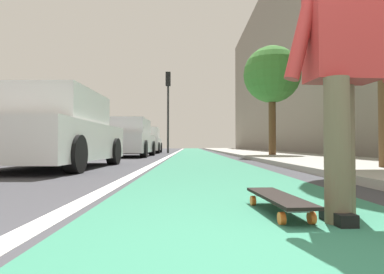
{
  "coord_description": "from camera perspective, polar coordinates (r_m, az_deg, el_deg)",
  "views": [
    {
      "loc": [
        -0.87,
        0.36,
        0.44
      ],
      "look_at": [
        12.78,
        0.25,
        0.78
      ],
      "focal_mm": 31.62,
      "sensor_mm": 36.0,
      "label": 1
    }
  ],
  "objects": [
    {
      "name": "ground_plane",
      "position": [
        10.88,
        1.43,
        -3.74
      ],
      "size": [
        80.0,
        80.0,
        0.0
      ],
      "primitive_type": "plane",
      "color": "#38383D"
    },
    {
      "name": "bike_lane_paint",
      "position": [
        24.88,
        0.36,
        -2.45
      ],
      "size": [
        56.0,
        2.06,
        0.0
      ],
      "primitive_type": "cube",
      "color": "#2D7256",
      "rests_on": "ground"
    },
    {
      "name": "lane_stripe_white",
      "position": [
        20.89,
        -2.72,
        -2.63
      ],
      "size": [
        52.0,
        0.16,
        0.01
      ],
      "primitive_type": "cube",
      "color": "silver",
      "rests_on": "ground"
    },
    {
      "name": "sidewalk_curb",
      "position": [
        19.19,
        9.89,
        -2.58
      ],
      "size": [
        52.0,
        3.2,
        0.1
      ],
      "primitive_type": "cube",
      "color": "#9E9B93",
      "rests_on": "ground"
    },
    {
      "name": "building_facade",
      "position": [
        24.52,
        15.28,
        12.76
      ],
      "size": [
        40.0,
        1.2,
        12.86
      ],
      "primitive_type": "cube",
      "color": "gray",
      "rests_on": "ground"
    },
    {
      "name": "skateboard",
      "position": [
        2.27,
        14.35,
        -10.09
      ],
      "size": [
        0.85,
        0.26,
        0.11
      ],
      "color": "orange",
      "rests_on": "ground"
    },
    {
      "name": "skater_person",
      "position": [
        2.27,
        23.84,
        11.45
      ],
      "size": [
        0.48,
        0.72,
        1.64
      ],
      "color": "brown",
      "rests_on": "ground"
    },
    {
      "name": "parked_car_near",
      "position": [
        6.99,
        -22.46,
        0.77
      ],
      "size": [
        4.04,
        2.0,
        1.46
      ],
      "color": "silver",
      "rests_on": "ground"
    },
    {
      "name": "parked_car_mid",
      "position": [
        13.54,
        -11.01,
        -0.28
      ],
      "size": [
        4.23,
        1.96,
        1.47
      ],
      "color": "silver",
      "rests_on": "ground"
    },
    {
      "name": "parked_car_far",
      "position": [
        19.79,
        -8.04,
        -0.67
      ],
      "size": [
        4.22,
        2.02,
        1.47
      ],
      "color": "silver",
      "rests_on": "ground"
    },
    {
      "name": "traffic_light",
      "position": [
        19.61,
        -4.06,
        6.66
      ],
      "size": [
        0.33,
        0.28,
        4.67
      ],
      "color": "#2D2D2D",
      "rests_on": "ground"
    },
    {
      "name": "street_tree_mid",
      "position": [
        12.98,
        13.33,
        10.1
      ],
      "size": [
        2.09,
        2.09,
        4.1
      ],
      "color": "brown",
      "rests_on": "ground"
    }
  ]
}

